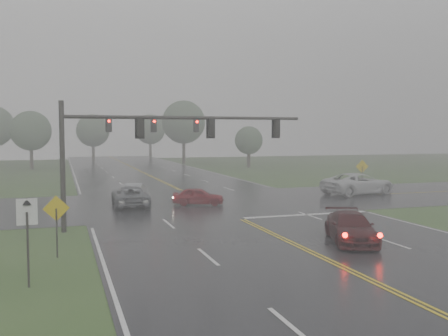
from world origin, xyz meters
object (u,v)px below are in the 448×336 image
object	(u,v)px
sedan_red	(198,205)
pickup_white	(358,195)
car_grey	(130,207)
signal_gantry_far	(111,133)
signal_gantry_near	(144,139)
sedan_silver	(135,199)
sedan_maroon	(351,242)

from	to	relation	value
sedan_red	pickup_white	distance (m)	14.62
car_grey	signal_gantry_far	size ratio (longest dim) A/B	0.38
car_grey	pickup_white	world-z (taller)	pickup_white
car_grey	pickup_white	size ratio (longest dim) A/B	0.80
signal_gantry_near	signal_gantry_far	distance (m)	18.10
pickup_white	signal_gantry_near	world-z (taller)	signal_gantry_near
pickup_white	sedan_silver	bearing A→B (deg)	70.21
sedan_silver	car_grey	size ratio (longest dim) A/B	0.74
sedan_maroon	car_grey	distance (m)	17.13
sedan_red	signal_gantry_near	world-z (taller)	signal_gantry_near
car_grey	signal_gantry_far	world-z (taller)	signal_gantry_far
sedan_red	sedan_silver	xyz separation A→B (m)	(-3.85, 4.70, 0.00)
sedan_silver	pickup_white	xyz separation A→B (m)	(18.37, -2.91, 0.00)
sedan_silver	signal_gantry_near	world-z (taller)	signal_gantry_near
signal_gantry_near	signal_gantry_far	bearing A→B (deg)	90.20
sedan_red	car_grey	xyz separation A→B (m)	(-4.79, 0.73, 0.00)
sedan_maroon	sedan_red	world-z (taller)	sedan_maroon
pickup_white	signal_gantry_far	xyz separation A→B (m)	(-19.61, 8.97, 5.22)
car_grey	pickup_white	distance (m)	19.33
sedan_red	signal_gantry_near	xyz separation A→B (m)	(-5.03, -7.34, 4.86)
sedan_silver	pickup_white	size ratio (longest dim) A/B	0.59
sedan_red	signal_gantry_near	bearing A→B (deg)	164.09
pickup_white	sedan_maroon	bearing A→B (deg)	135.02
sedan_maroon	sedan_red	distance (m)	14.63
sedan_maroon	sedan_red	xyz separation A→B (m)	(-3.67, 14.17, 0.00)
signal_gantry_near	car_grey	bearing A→B (deg)	88.27
sedan_red	pickup_white	world-z (taller)	pickup_white
sedan_maroon	sedan_silver	bearing A→B (deg)	131.68
signal_gantry_far	sedan_red	bearing A→B (deg)	-64.67
sedan_silver	car_grey	xyz separation A→B (m)	(-0.93, -3.97, 0.00)
signal_gantry_far	sedan_maroon	bearing A→B (deg)	-70.63
sedan_maroon	pickup_white	size ratio (longest dim) A/B	0.73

